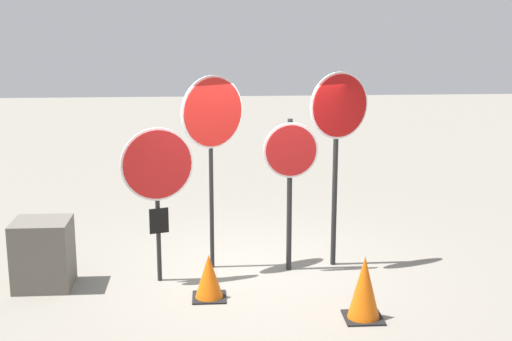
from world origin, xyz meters
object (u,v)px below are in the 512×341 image
Objects in this scene: stop_sign_0 at (157,173)px; stop_sign_3 at (338,124)px; stop_sign_1 at (213,123)px; traffic_cone_1 at (364,288)px; traffic_cone_0 at (209,277)px; storage_crate at (43,254)px; stop_sign_2 at (290,164)px.

stop_sign_0 is 2.46m from stop_sign_3.
traffic_cone_1 is at bearing -80.28° from stop_sign_1.
stop_sign_1 is 2.01m from traffic_cone_0.
storage_crate is at bearing 159.38° from stop_sign_1.
stop_sign_3 reaches higher than stop_sign_1.
stop_sign_0 is at bearing 178.68° from stop_sign_1.
stop_sign_3 is (1.66, -0.01, -0.03)m from stop_sign_1.
traffic_cone_1 is at bearing -22.11° from traffic_cone_0.
stop_sign_2 reaches higher than traffic_cone_0.
traffic_cone_1 is (0.02, -1.74, -1.60)m from stop_sign_3.
traffic_cone_1 is 0.86× the size of storage_crate.
storage_crate is (-2.16, -0.52, -1.56)m from stop_sign_1.
stop_sign_3 is at bearing 7.60° from storage_crate.
stop_sign_3 is at bearing -34.42° from stop_sign_1.
storage_crate is (-3.82, -0.51, -1.53)m from stop_sign_3.
stop_sign_0 is 2.31× the size of storage_crate.
stop_sign_1 is 1.27× the size of stop_sign_2.
stop_sign_2 is 1.84m from traffic_cone_0.
stop_sign_1 reaches higher than traffic_cone_0.
storage_crate is at bearing -178.49° from stop_sign_2.
traffic_cone_1 is (2.38, -1.29, -1.07)m from stop_sign_0.
stop_sign_2 is at bearing 112.80° from traffic_cone_1.
stop_sign_3 is at bearing 90.56° from traffic_cone_1.
stop_sign_1 is 0.99× the size of stop_sign_3.
storage_crate reaches higher than traffic_cone_0.
traffic_cone_1 is (1.75, -0.71, 0.10)m from traffic_cone_0.
stop_sign_0 is 1.45m from traffic_cone_0.
storage_crate is at bearing 162.28° from traffic_cone_1.
traffic_cone_1 is 4.03m from storage_crate.
stop_sign_2 is at bearing -7.55° from stop_sign_0.
stop_sign_0 is 2.91m from traffic_cone_1.
storage_crate is at bearing 165.41° from stop_sign_0.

